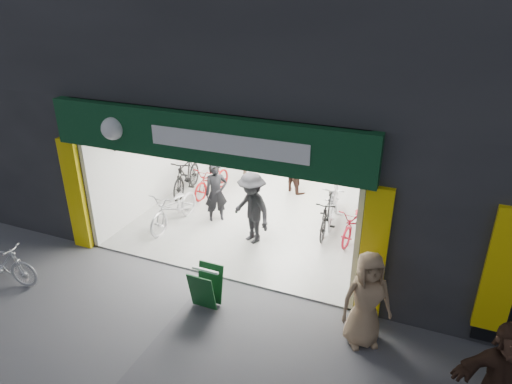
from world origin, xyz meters
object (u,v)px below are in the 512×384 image
Objects in this scene: sandwich_board at (206,286)px; parked_bike at (2,264)px; bike_right_front at (327,215)px; pedestrian_near at (366,300)px; bike_left_front at (174,208)px.

parked_bike is at bearing -166.78° from sandwich_board.
sandwich_board is (-1.39, -3.58, -0.05)m from bike_right_front.
parked_bike is 7.09m from pedestrian_near.
bike_right_front is 1.03× the size of parked_bike.
bike_left_front is at bearing -166.12° from bike_right_front.
parked_bike is at bearing 159.19° from pedestrian_near.
pedestrian_near is (7.00, 1.11, 0.40)m from parked_bike.
bike_right_front is 7.12m from parked_bike.
bike_left_front is at bearing 131.95° from sandwich_board.
sandwich_board is (-2.89, -0.16, -0.44)m from pedestrian_near.
bike_right_front is at bearing 68.98° from sandwich_board.
parked_bike is 0.90× the size of pedestrian_near.
bike_left_front is 1.09× the size of pedestrian_near.
bike_right_front reaches higher than sandwich_board.
bike_left_front reaches higher than bike_right_front.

